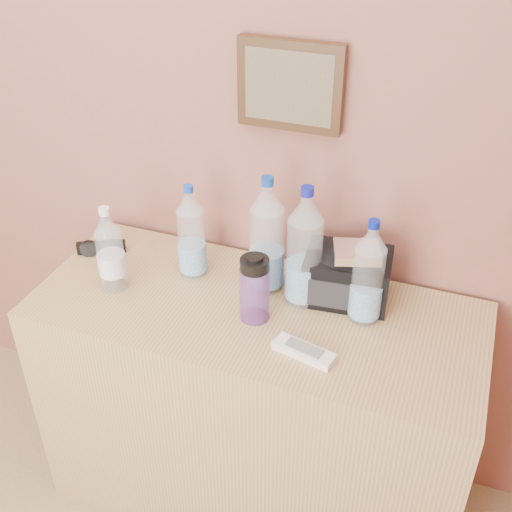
% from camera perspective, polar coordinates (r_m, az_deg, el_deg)
% --- Properties ---
extents(picture_frame, '(0.30, 0.03, 0.25)m').
position_cam_1_polar(picture_frame, '(1.82, 3.03, 14.86)').
color(picture_frame, '#382311').
rests_on(picture_frame, room_shell).
extents(dresser, '(1.32, 0.55, 0.83)m').
position_cam_1_polar(dresser, '(2.15, -0.05, -13.30)').
color(dresser, tan).
rests_on(dresser, ground).
extents(pet_large_a, '(0.08, 0.08, 0.31)m').
position_cam_1_polar(pet_large_a, '(1.95, -5.77, 1.82)').
color(pet_large_a, silver).
rests_on(pet_large_a, dresser).
extents(pet_large_b, '(0.10, 0.10, 0.37)m').
position_cam_1_polar(pet_large_b, '(1.87, 0.97, 1.39)').
color(pet_large_b, white).
rests_on(pet_large_b, dresser).
extents(pet_large_c, '(0.10, 0.10, 0.37)m').
position_cam_1_polar(pet_large_c, '(1.81, 4.31, 0.31)').
color(pet_large_c, silver).
rests_on(pet_large_c, dresser).
extents(pet_large_d, '(0.09, 0.09, 0.32)m').
position_cam_1_polar(pet_large_d, '(1.78, 9.91, -1.82)').
color(pet_large_d, white).
rests_on(pet_large_d, dresser).
extents(pet_small, '(0.08, 0.08, 0.27)m').
position_cam_1_polar(pet_small, '(1.93, -12.81, 0.23)').
color(pet_small, '#C6EDFE').
rests_on(pet_small, dresser).
extents(nalgene_bottle, '(0.09, 0.09, 0.21)m').
position_cam_1_polar(nalgene_bottle, '(1.78, -0.12, -2.87)').
color(nalgene_bottle, '#723CA0').
rests_on(nalgene_bottle, dresser).
extents(sunglasses, '(0.17, 0.12, 0.04)m').
position_cam_1_polar(sunglasses, '(2.16, -13.58, 0.77)').
color(sunglasses, black).
rests_on(sunglasses, dresser).
extents(ac_remote, '(0.18, 0.09, 0.02)m').
position_cam_1_polar(ac_remote, '(1.72, 4.29, -8.47)').
color(ac_remote, silver).
rests_on(ac_remote, dresser).
extents(toiletry_bag, '(0.26, 0.20, 0.17)m').
position_cam_1_polar(toiletry_bag, '(1.88, 8.14, -1.56)').
color(toiletry_bag, black).
rests_on(toiletry_bag, dresser).
extents(foil_packet, '(0.15, 0.14, 0.03)m').
position_cam_1_polar(foil_packet, '(1.81, 8.97, 0.34)').
color(foil_packet, white).
rests_on(foil_packet, toiletry_bag).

